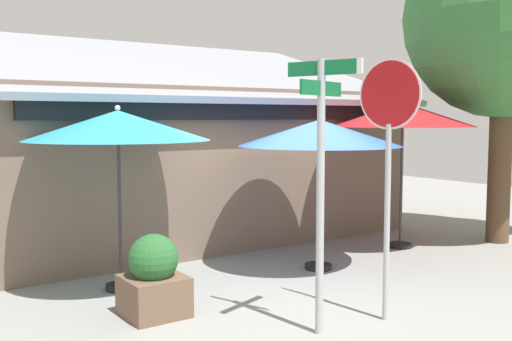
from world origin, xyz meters
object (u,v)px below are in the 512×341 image
object	(u,v)px
stop_sign	(389,137)
patio_umbrella_royal_blue_center	(319,134)
street_sign_post	(321,168)
sidewalk_planter	(154,278)
patio_umbrella_teal_left	(118,126)
patio_umbrella_crimson_right	(403,115)

from	to	relation	value
stop_sign	patio_umbrella_royal_blue_center	distance (m)	2.46
street_sign_post	sidewalk_planter	world-z (taller)	street_sign_post
stop_sign	patio_umbrella_teal_left	distance (m)	3.71
patio_umbrella_teal_left	patio_umbrella_crimson_right	xyz separation A→B (m)	(5.36, -0.43, 0.16)
patio_umbrella_teal_left	patio_umbrella_royal_blue_center	bearing A→B (deg)	-13.70
street_sign_post	patio_umbrella_royal_blue_center	distance (m)	2.87
street_sign_post	patio_umbrella_crimson_right	distance (m)	4.89
patio_umbrella_royal_blue_center	sidewalk_planter	xyz separation A→B (m)	(-3.14, -0.54, -1.72)
street_sign_post	sidewalk_planter	bearing A→B (deg)	128.21
patio_umbrella_teal_left	sidewalk_planter	world-z (taller)	patio_umbrella_teal_left
stop_sign	patio_umbrella_teal_left	size ratio (longest dim) A/B	1.20
sidewalk_planter	patio_umbrella_teal_left	bearing A→B (deg)	86.03
stop_sign	street_sign_post	bearing A→B (deg)	173.21
stop_sign	patio_umbrella_teal_left	bearing A→B (deg)	125.36
street_sign_post	patio_umbrella_royal_blue_center	world-z (taller)	street_sign_post
patio_umbrella_royal_blue_center	sidewalk_planter	size ratio (longest dim) A/B	2.55
stop_sign	patio_umbrella_royal_blue_center	size ratio (longest dim) A/B	1.20
patio_umbrella_royal_blue_center	patio_umbrella_crimson_right	xyz separation A→B (m)	(2.31, 0.32, 0.29)
patio_umbrella_teal_left	patio_umbrella_royal_blue_center	xyz separation A→B (m)	(3.06, -0.75, -0.13)
street_sign_post	patio_umbrella_teal_left	bearing A→B (deg)	112.27
patio_umbrella_crimson_right	patio_umbrella_teal_left	bearing A→B (deg)	175.44
street_sign_post	stop_sign	world-z (taller)	stop_sign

